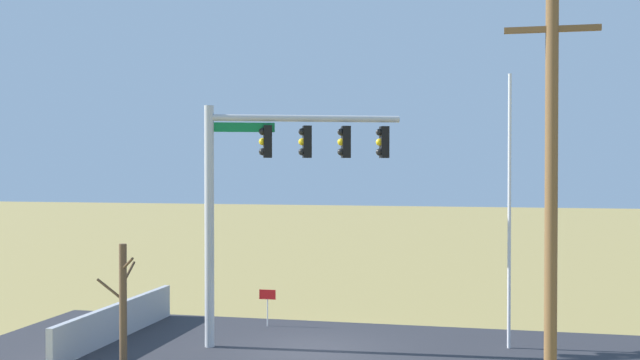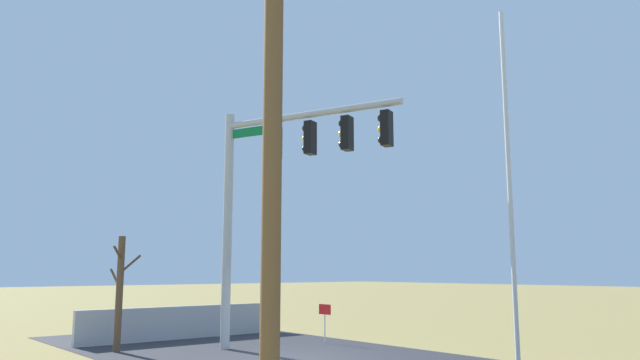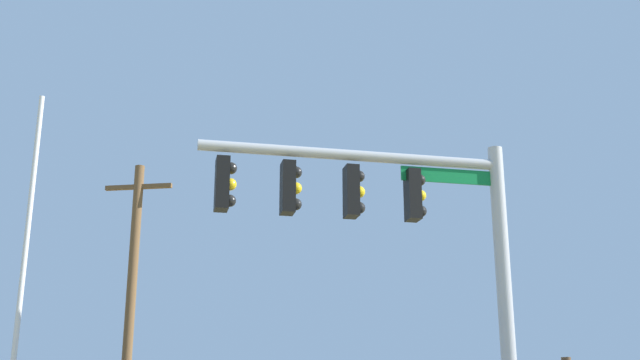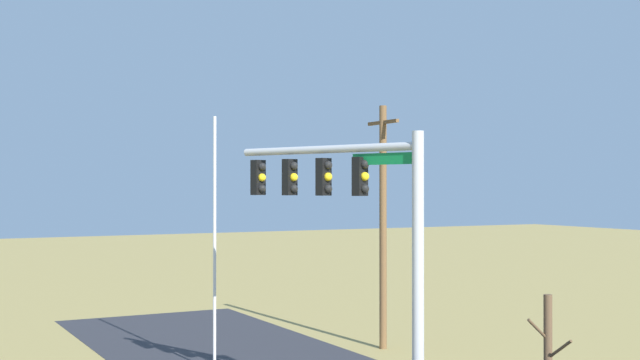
# 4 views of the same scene
# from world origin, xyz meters

# --- Properties ---
(signal_mast) EXTENTS (5.51, 2.30, 7.10)m
(signal_mast) POSITION_xyz_m (1.38, -0.31, 5.08)
(signal_mast) COLOR #B2B5BA
(signal_mast) RESTS_ON ground_plane
(flagpole) EXTENTS (0.10, 0.10, 8.02)m
(flagpole) POSITION_xyz_m (-5.55, -1.42, 4.01)
(flagpole) COLOR silver
(flagpole) RESTS_ON ground_plane
(utility_pole) EXTENTS (1.90, 0.26, 8.72)m
(utility_pole) POSITION_xyz_m (-6.23, 5.26, 4.53)
(utility_pole) COLOR brown
(utility_pole) RESTS_ON ground_plane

